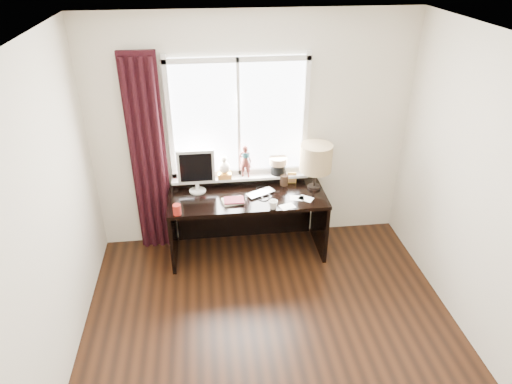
{
  "coord_description": "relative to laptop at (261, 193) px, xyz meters",
  "views": [
    {
      "loc": [
        -0.52,
        -2.63,
        3.2
      ],
      "look_at": [
        -0.05,
        1.25,
        1.0
      ],
      "focal_mm": 32.0,
      "sensor_mm": 36.0,
      "label": 1
    }
  ],
  "objects": [
    {
      "name": "monitor",
      "position": [
        -0.68,
        0.14,
        0.27
      ],
      "size": [
        0.4,
        0.18,
        0.49
      ],
      "color": "beige",
      "rests_on": "desk"
    },
    {
      "name": "mug",
      "position": [
        0.09,
        -0.31,
        0.03
      ],
      "size": [
        0.13,
        0.13,
        0.09
      ],
      "primitive_type": "imported",
      "rotation": [
        0.0,
        0.0,
        0.64
      ],
      "color": "white",
      "rests_on": "desk"
    },
    {
      "name": "brush_holder",
      "position": [
        0.29,
        0.18,
        0.05
      ],
      "size": [
        0.09,
        0.09,
        0.25
      ],
      "color": "black",
      "rests_on": "desk"
    },
    {
      "name": "desk",
      "position": [
        -0.15,
        0.09,
        -0.26
      ],
      "size": [
        1.7,
        0.7,
        0.75
      ],
      "color": "black",
      "rests_on": "floor"
    },
    {
      "name": "window",
      "position": [
        -0.2,
        0.31,
        0.54
      ],
      "size": [
        1.52,
        0.2,
        1.4
      ],
      "color": "white",
      "rests_on": "ground"
    },
    {
      "name": "wall_right",
      "position": [
        1.7,
        -1.64,
        0.54
      ],
      "size": [
        0.0,
        4.0,
        2.6
      ],
      "primitive_type": "cube",
      "rotation": [
        1.57,
        0.0,
        1.57
      ],
      "color": "beige",
      "rests_on": "ground"
    },
    {
      "name": "wall_back",
      "position": [
        -0.05,
        0.36,
        0.54
      ],
      "size": [
        3.5,
        0.0,
        2.6
      ],
      "primitive_type": "cube",
      "rotation": [
        1.57,
        0.0,
        0.0
      ],
      "color": "beige",
      "rests_on": "ground"
    },
    {
      "name": "laptop",
      "position": [
        0.0,
        0.0,
        0.0
      ],
      "size": [
        0.37,
        0.32,
        0.02
      ],
      "primitive_type": "imported",
      "rotation": [
        0.0,
        0.0,
        0.47
      ],
      "color": "silver",
      "rests_on": "desk"
    },
    {
      "name": "icon_frame",
      "position": [
        0.38,
        0.21,
        0.05
      ],
      "size": [
        0.1,
        0.03,
        0.13
      ],
      "color": "gold",
      "rests_on": "desk"
    },
    {
      "name": "table_lamp",
      "position": [
        0.6,
        0.06,
        0.35
      ],
      "size": [
        0.35,
        0.35,
        0.52
      ],
      "color": "black",
      "rests_on": "desk"
    },
    {
      "name": "notebook_stack",
      "position": [
        -0.31,
        -0.13,
        0.0
      ],
      "size": [
        0.24,
        0.2,
        0.03
      ],
      "color": "beige",
      "rests_on": "desk"
    },
    {
      "name": "red_cup",
      "position": [
        -0.89,
        -0.31,
        0.04
      ],
      "size": [
        0.08,
        0.08,
        0.11
      ],
      "primitive_type": "cylinder",
      "color": "maroon",
      "rests_on": "desk"
    },
    {
      "name": "wall_left",
      "position": [
        -1.8,
        -1.64,
        0.54
      ],
      "size": [
        0.0,
        4.0,
        2.6
      ],
      "primitive_type": "cube",
      "rotation": [
        1.57,
        0.0,
        1.57
      ],
      "color": "beige",
      "rests_on": "ground"
    },
    {
      "name": "floor",
      "position": [
        -0.05,
        -1.64,
        -0.76
      ],
      "size": [
        3.5,
        4.0,
        0.0
      ],
      "primitive_type": "cube",
      "color": "black",
      "rests_on": "ground"
    },
    {
      "name": "curtain",
      "position": [
        -1.18,
        0.27,
        0.35
      ],
      "size": [
        0.38,
        0.09,
        2.25
      ],
      "color": "black",
      "rests_on": "floor"
    },
    {
      "name": "desk_cables",
      "position": [
        0.04,
        0.01,
        -0.01
      ],
      "size": [
        0.26,
        0.36,
        0.01
      ],
      "color": "black",
      "rests_on": "desk"
    },
    {
      "name": "loose_papers",
      "position": [
        0.36,
        -0.2,
        -0.01
      ],
      "size": [
        0.41,
        0.3,
        0.0
      ],
      "color": "white",
      "rests_on": "desk"
    },
    {
      "name": "ceiling",
      "position": [
        -0.05,
        -1.64,
        1.84
      ],
      "size": [
        3.5,
        4.0,
        0.0
      ],
      "primitive_type": "cube",
      "color": "white",
      "rests_on": "wall_back"
    }
  ]
}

